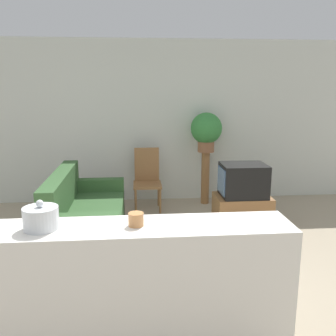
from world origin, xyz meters
TOP-DOWN VIEW (x-y plane):
  - ground_plane at (0.00, 0.00)m, footprint 14.00×14.00m
  - wall_back at (0.00, 3.43)m, footprint 9.00×0.06m
  - couch at (-0.59, 1.70)m, footprint 0.86×1.71m
  - tv_stand at (1.57, 2.03)m, footprint 0.77×0.53m
  - television at (1.56, 2.03)m, footprint 0.63×0.50m
  - wooden_chair at (0.25, 2.92)m, footprint 0.44×0.44m
  - plant_stand at (1.23, 3.10)m, footprint 0.14×0.14m
  - potted_plant at (1.23, 3.10)m, footprint 0.51×0.51m
  - foreground_counter at (0.00, -0.46)m, footprint 2.32×0.44m
  - decorative_bowl at (-0.57, -0.46)m, footprint 0.24×0.24m
  - candle_jar at (0.07, -0.46)m, footprint 0.11×0.11m

SIDE VIEW (x-z plane):
  - ground_plane at x=0.00m, z-range 0.00..0.00m
  - tv_stand at x=1.57m, z-range 0.00..0.44m
  - couch at x=-0.59m, z-range -0.14..0.75m
  - plant_stand at x=1.23m, z-range 0.00..0.88m
  - foreground_counter at x=0.00m, z-range 0.00..1.01m
  - wooden_chair at x=0.25m, z-range 0.03..1.00m
  - television at x=1.56m, z-range 0.44..0.89m
  - candle_jar at x=0.07m, z-range 1.01..1.10m
  - decorative_bowl at x=-0.57m, z-range 0.99..1.19m
  - potted_plant at x=1.23m, z-range 0.92..1.57m
  - wall_back at x=0.00m, z-range 0.00..2.70m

